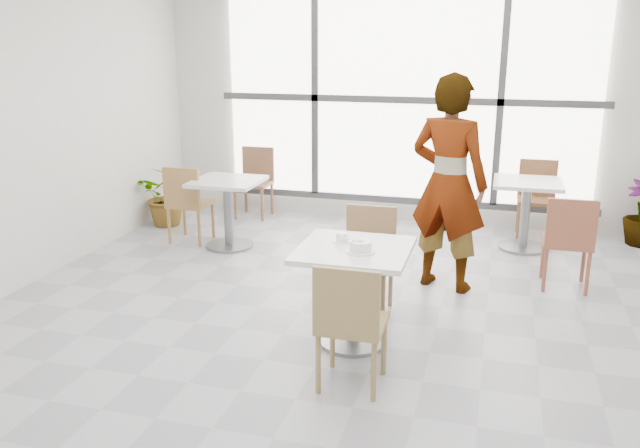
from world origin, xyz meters
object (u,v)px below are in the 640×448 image
(chair_near, at_px, (350,318))
(chair_far, at_px, (368,252))
(main_table, at_px, (354,277))
(bg_chair_right_far, at_px, (537,193))
(bg_table_right, at_px, (526,205))
(person, at_px, (449,184))
(bg_chair_left_far, at_px, (256,177))
(plant_left, at_px, (168,195))
(coffee_cup, at_px, (342,238))
(bg_table_left, at_px, (228,204))
(bg_chair_left_near, at_px, (187,199))
(bg_chair_right_near, at_px, (569,237))
(oatmeal_bowl, at_px, (360,246))

(chair_near, relative_size, chair_far, 1.00)
(chair_near, distance_m, chair_far, 1.35)
(main_table, relative_size, bg_chair_right_far, 0.92)
(bg_table_right, bearing_deg, person, -118.06)
(person, relative_size, bg_chair_right_far, 2.22)
(bg_chair_left_far, xyz_separation_m, plant_left, (-0.86, -0.72, -0.13))
(coffee_cup, height_order, bg_table_left, coffee_cup)
(bg_chair_left_near, xyz_separation_m, bg_chair_right_near, (3.92, -0.36, 0.00))
(main_table, distance_m, bg_chair_left_near, 3.00)
(bg_chair_right_near, relative_size, plant_left, 1.17)
(chair_near, xyz_separation_m, bg_table_right, (1.15, 3.38, -0.01))
(bg_table_right, distance_m, bg_chair_right_far, 0.57)
(oatmeal_bowl, distance_m, person, 1.52)
(coffee_cup, bearing_deg, chair_near, -72.44)
(bg_chair_left_far, bearing_deg, bg_chair_right_far, 0.45)
(bg_chair_right_near, height_order, plant_left, bg_chair_right_near)
(coffee_cup, distance_m, plant_left, 3.68)
(bg_table_right, bearing_deg, coffee_cup, -118.20)
(bg_chair_right_near, distance_m, bg_chair_right_far, 1.72)
(coffee_cup, bearing_deg, bg_chair_right_near, 39.81)
(bg_chair_right_far, bearing_deg, plant_left, -170.11)
(main_table, height_order, bg_table_left, same)
(oatmeal_bowl, distance_m, bg_table_right, 3.06)
(coffee_cup, xyz_separation_m, bg_chair_left_near, (-2.19, 1.80, -0.28))
(bg_table_right, height_order, bg_chair_right_near, bg_chair_right_near)
(bg_chair_right_near, xyz_separation_m, plant_left, (-4.48, 0.97, -0.13))
(chair_near, relative_size, plant_left, 1.17)
(person, xyz_separation_m, bg_chair_left_near, (-2.86, 0.57, -0.47))
(coffee_cup, xyz_separation_m, bg_chair_right_near, (1.73, 1.44, -0.28))
(chair_far, relative_size, bg_table_left, 1.16)
(person, relative_size, bg_chair_left_far, 2.22)
(person, bearing_deg, bg_chair_right_near, -151.62)
(bg_chair_left_far, bearing_deg, bg_table_left, -81.71)
(bg_chair_left_far, bearing_deg, chair_far, -52.27)
(coffee_cup, relative_size, bg_chair_right_far, 0.18)
(coffee_cup, bearing_deg, plant_left, 138.78)
(main_table, distance_m, bg_table_left, 2.64)
(main_table, height_order, bg_table_right, same)
(bg_table_left, distance_m, bg_chair_left_near, 0.49)
(person, bearing_deg, bg_chair_left_far, -18.88)
(main_table, bearing_deg, chair_far, 92.54)
(plant_left, bearing_deg, oatmeal_bowl, -41.60)
(bg_table_right, bearing_deg, plant_left, -177.37)
(chair_far, relative_size, bg_chair_right_far, 1.00)
(chair_far, height_order, bg_table_right, chair_far)
(chair_far, xyz_separation_m, bg_chair_left_far, (-1.99, 2.57, 0.00))
(bg_table_right, distance_m, bg_chair_right_near, 1.20)
(chair_far, xyz_separation_m, bg_table_left, (-1.79, 1.24, -0.01))
(coffee_cup, bearing_deg, bg_chair_left_far, 121.21)
(main_table, height_order, bg_chair_right_near, bg_chair_right_near)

